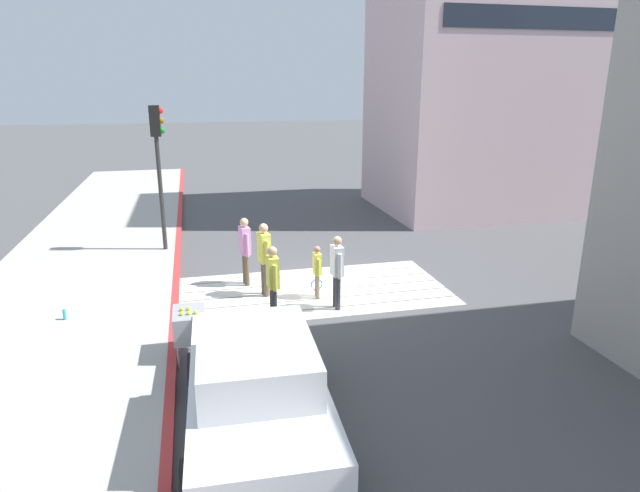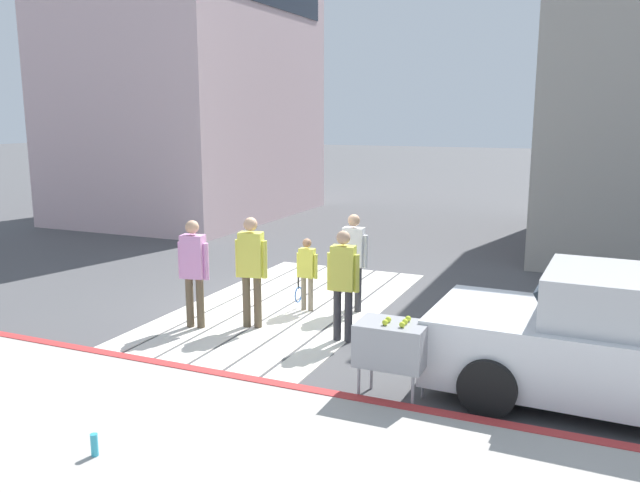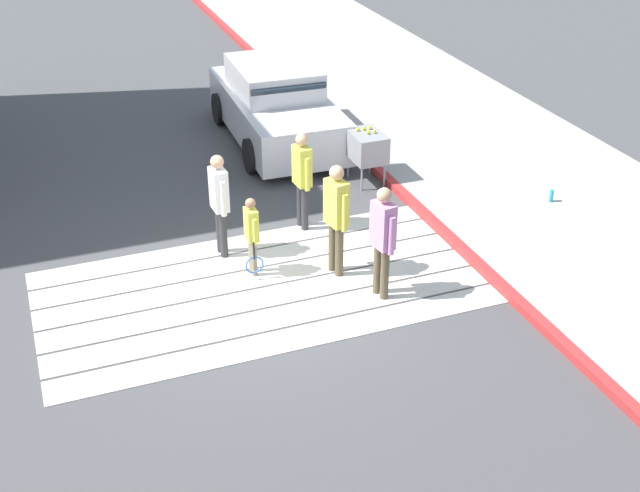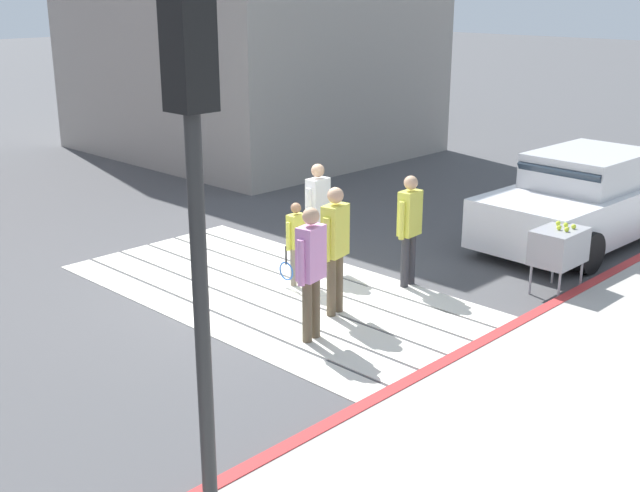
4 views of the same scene
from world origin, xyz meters
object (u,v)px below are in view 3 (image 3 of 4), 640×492
at_px(pedestrian_adult_trailing, 302,174).
at_px(water_bottle, 551,196).
at_px(pedestrian_adult_lead, 383,235).
at_px(car_parked_near_curb, 276,106).
at_px(tennis_ball_cart, 367,146).
at_px(pedestrian_adult_side, 336,212).
at_px(pedestrian_teen_behind, 219,198).
at_px(pedestrian_child_with_racket, 252,233).

bearing_deg(pedestrian_adult_trailing, water_bottle, 168.72).
bearing_deg(pedestrian_adult_lead, car_parked_near_curb, -94.28).
distance_m(tennis_ball_cart, pedestrian_adult_side, 3.31).
bearing_deg(pedestrian_adult_trailing, pedestrian_adult_lead, 98.18).
relative_size(pedestrian_teen_behind, pedestrian_child_with_racket, 1.33).
relative_size(water_bottle, pedestrian_adult_lead, 0.13).
relative_size(tennis_ball_cart, pedestrian_adult_lead, 0.59).
xyz_separation_m(pedestrian_adult_lead, pedestrian_teen_behind, (1.81, -1.96, -0.02)).
bearing_deg(pedestrian_teen_behind, car_parked_near_curb, -118.60).
distance_m(car_parked_near_curb, pedestrian_adult_side, 5.37).
xyz_separation_m(tennis_ball_cart, pedestrian_child_with_racket, (2.89, 2.41, 0.01)).
bearing_deg(pedestrian_adult_side, pedestrian_adult_trailing, -90.99).
distance_m(tennis_ball_cart, pedestrian_teen_behind, 3.59).
relative_size(pedestrian_adult_side, pedestrian_child_with_racket, 1.40).
bearing_deg(tennis_ball_cart, car_parked_near_curb, -70.11).
height_order(pedestrian_adult_trailing, pedestrian_child_with_racket, pedestrian_adult_trailing).
height_order(tennis_ball_cart, pedestrian_child_with_racket, pedestrian_child_with_racket).
bearing_deg(tennis_ball_cart, pedestrian_adult_side, 58.54).
height_order(pedestrian_adult_trailing, pedestrian_teen_behind, pedestrian_teen_behind).
bearing_deg(pedestrian_adult_lead, tennis_ball_cart, -110.50).
bearing_deg(pedestrian_adult_trailing, car_parked_near_curb, -101.95).
relative_size(car_parked_near_curb, pedestrian_adult_side, 2.48).
distance_m(tennis_ball_cart, water_bottle, 3.35).
height_order(water_bottle, pedestrian_adult_side, pedestrian_adult_side).
xyz_separation_m(tennis_ball_cart, pedestrian_teen_behind, (3.16, 1.67, 0.28)).
distance_m(tennis_ball_cart, pedestrian_adult_lead, 3.89).
bearing_deg(car_parked_near_curb, pedestrian_child_with_racket, 67.87).
bearing_deg(car_parked_near_curb, pedestrian_adult_side, 81.18).
relative_size(water_bottle, pedestrian_adult_side, 0.13).
xyz_separation_m(car_parked_near_curb, pedestrian_adult_side, (0.82, 5.30, 0.29)).
distance_m(water_bottle, pedestrian_teen_behind, 5.78).
height_order(tennis_ball_cart, pedestrian_adult_trailing, pedestrian_adult_trailing).
distance_m(car_parked_near_curb, pedestrian_child_with_racket, 5.28).
bearing_deg(water_bottle, car_parked_near_curb, -53.19).
bearing_deg(tennis_ball_cart, pedestrian_teen_behind, 27.78).
bearing_deg(pedestrian_teen_behind, pedestrian_adult_side, 141.48).
distance_m(car_parked_near_curb, tennis_ball_cart, 2.64).
distance_m(pedestrian_adult_lead, pedestrian_adult_side, 0.89).
relative_size(pedestrian_adult_trailing, pedestrian_child_with_racket, 1.32).
distance_m(pedestrian_adult_side, pedestrian_child_with_racket, 1.28).
bearing_deg(pedestrian_child_with_racket, pedestrian_adult_side, 160.90).
relative_size(pedestrian_adult_lead, pedestrian_adult_trailing, 1.03).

